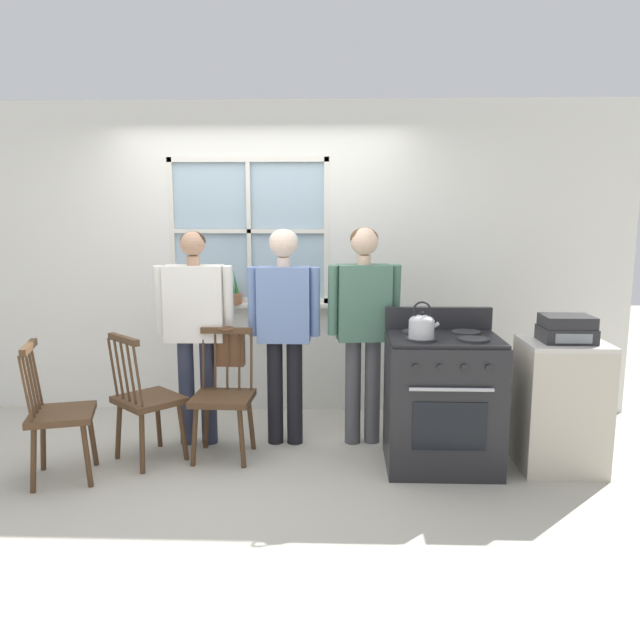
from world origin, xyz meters
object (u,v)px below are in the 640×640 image
chair_near_wall (146,401)px  handbag (230,348)px  person_elderly_left (195,318)px  potted_plant (233,295)px  chair_by_window (223,398)px  stove (442,400)px  person_teen_center (284,315)px  chair_center_cluster (58,415)px  stereo (567,329)px  person_adult_right (364,315)px  kettle (422,325)px  side_counter (560,405)px

chair_near_wall → handbag: same height
person_elderly_left → potted_plant: (0.15, 0.80, 0.07)m
chair_by_window → stove: stove is taller
stove → person_teen_center: bearing=161.0°
chair_center_cluster → stereo: size_ratio=2.74×
person_adult_right → stereo: (1.35, -0.46, -0.02)m
person_adult_right → chair_center_cluster: bearing=-167.1°
person_elderly_left → stove: (1.80, -0.37, -0.50)m
kettle → handbag: 1.47m
chair_near_wall → person_adult_right: (1.55, 0.41, 0.56)m
stove → stereo: bearing=-2.4°
person_elderly_left → kettle: person_elderly_left is taller
person_adult_right → side_counter: (1.35, -0.43, -0.55)m
person_teen_center → chair_center_cluster: bearing=-152.8°
potted_plant → person_elderly_left: bearing=-100.4°
chair_near_wall → stove: size_ratio=0.86×
potted_plant → person_teen_center: bearing=-56.2°
person_teen_center → chair_by_window: bearing=-144.6°
chair_near_wall → side_counter: bearing=-136.7°
chair_by_window → person_adult_right: size_ratio=0.56×
stove → stereo: size_ratio=3.19×
stereo → person_adult_right: bearing=161.3°
person_elderly_left → stove: bearing=-13.7°
stove → kettle: (-0.17, -0.13, 0.55)m
potted_plant → stereo: 2.74m
handbag → stereo: stereo is taller
stereo → kettle: bearing=-174.3°
person_elderly_left → handbag: bearing=-9.2°
chair_near_wall → person_elderly_left: person_elderly_left is taller
chair_center_cluster → person_adult_right: 2.24m
stove → handbag: (-1.54, 0.33, 0.29)m
kettle → chair_near_wall: bearing=175.8°
stove → side_counter: stove is taller
potted_plant → stove: bearing=-35.2°
person_elderly_left → person_teen_center: size_ratio=0.99×
chair_near_wall → side_counter: chair_near_wall is taller
chair_center_cluster → stereo: (3.38, 0.29, 0.55)m
person_adult_right → potted_plant: size_ratio=5.45×
kettle → chair_by_window: bearing=170.5°
kettle → handbag: size_ratio=0.80×
chair_near_wall → chair_center_cluster: (-0.48, -0.33, 0.00)m
person_teen_center → kettle: (0.96, -0.52, 0.02)m
chair_by_window → chair_center_cluster: 1.10m
handbag → potted_plant: bearing=97.7°
stove → potted_plant: size_ratio=3.58×
chair_center_cluster → kettle: kettle is taller
chair_near_wall → person_adult_right: person_adult_right is taller
stereo → chair_center_cluster: bearing=-175.1°
chair_center_cluster → stove: 2.59m
chair_near_wall → kettle: bearing=-140.5°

